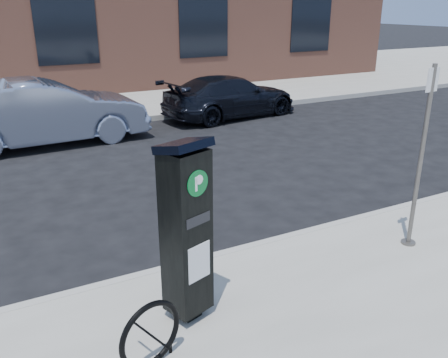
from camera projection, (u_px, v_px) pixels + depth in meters
ground at (255, 253)px, 6.42m from camera, size 120.00×120.00×0.00m
sidewalk_far at (63, 90)px, 17.99m from camera, size 60.00×12.00×0.15m
curb_near at (256, 249)px, 6.38m from camera, size 60.00×0.12×0.16m
curb_far at (103, 124)px, 13.04m from camera, size 60.00×0.12×0.16m
parking_kiosk at (186, 230)px, 4.56m from camera, size 0.54×0.50×1.90m
sign_pole at (421, 160)px, 5.96m from camera, size 0.21×0.19×2.37m
bike_rack at (150, 335)px, 4.13m from camera, size 0.63×0.25×0.64m
car_silver at (45, 113)px, 11.13m from camera, size 4.74×1.82×1.54m
car_dark at (231, 96)px, 13.94m from camera, size 4.38×2.25×1.22m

